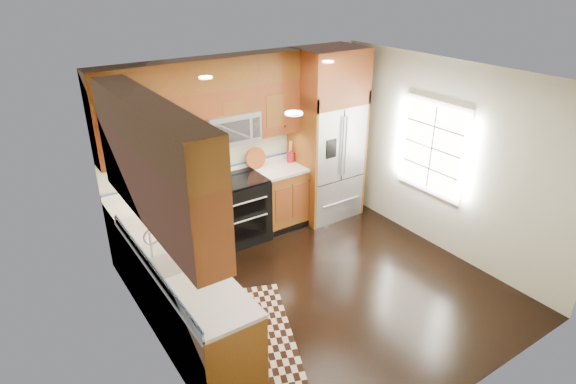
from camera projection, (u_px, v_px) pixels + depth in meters
ground at (323, 290)px, 5.95m from camera, size 4.00×4.00×0.00m
wall_back at (240, 145)px, 6.89m from camera, size 4.00×0.02×2.60m
wall_left at (153, 248)px, 4.38m from camera, size 0.02×4.00×2.60m
wall_right at (444, 159)px, 6.40m from camera, size 0.02×4.00×2.60m
window at (432, 148)px, 6.50m from camera, size 0.04×1.10×1.30m
base_cabinets at (197, 256)px, 5.81m from camera, size 2.85×3.00×0.90m
countertop at (201, 215)px, 5.77m from camera, size 2.86×3.01×0.04m
upper_cabinets at (186, 126)px, 5.32m from camera, size 2.85×3.00×1.15m
range at (238, 210)px, 6.87m from camera, size 0.76×0.67×0.95m
microwave at (230, 128)px, 6.46m from camera, size 0.76×0.40×0.42m
refrigerator at (327, 136)px, 7.27m from camera, size 0.98×0.75×2.60m
sink_faucet at (175, 256)px, 4.82m from camera, size 0.54×0.44×0.37m
rug at (245, 336)px, 5.20m from camera, size 1.56×1.93×0.01m
knife_block at (202, 180)px, 6.39m from camera, size 0.15×0.16×0.27m
utensil_crock at (291, 155)px, 7.24m from camera, size 0.11×0.11×0.32m
cutting_board at (256, 167)px, 7.05m from camera, size 0.32×0.32×0.02m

